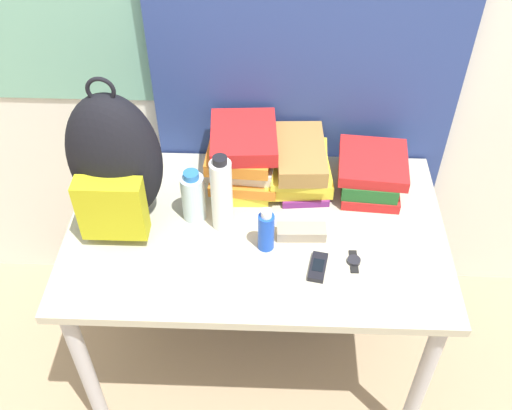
{
  "coord_description": "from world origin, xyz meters",
  "views": [
    {
      "loc": [
        0.05,
        -0.93,
        2.06
      ],
      "look_at": [
        0.0,
        0.36,
        0.81
      ],
      "focal_mm": 42.0,
      "sensor_mm": 36.0,
      "label": 1
    }
  ],
  "objects_px": {
    "backpack": "(115,164)",
    "water_bottle": "(193,197)",
    "wristwatch": "(354,261)",
    "sunscreen_bottle": "(266,231)",
    "cell_phone": "(318,267)",
    "sunglasses_case": "(301,232)",
    "book_stack_right": "(371,172)",
    "sports_bottle": "(222,194)",
    "book_stack_left": "(243,157)",
    "book_stack_center": "(299,166)"
  },
  "relations": [
    {
      "from": "book_stack_right",
      "to": "water_bottle",
      "type": "xyz_separation_m",
      "value": [
        -0.56,
        -0.16,
        0.02
      ]
    },
    {
      "from": "book_stack_right",
      "to": "sunscreen_bottle",
      "type": "relative_size",
      "value": 1.76
    },
    {
      "from": "book_stack_right",
      "to": "book_stack_left",
      "type": "bearing_deg",
      "value": 178.57
    },
    {
      "from": "book_stack_center",
      "to": "backpack",
      "type": "bearing_deg",
      "value": -162.81
    },
    {
      "from": "water_bottle",
      "to": "cell_phone",
      "type": "xyz_separation_m",
      "value": [
        0.38,
        -0.2,
        -0.08
      ]
    },
    {
      "from": "backpack",
      "to": "sports_bottle",
      "type": "height_order",
      "value": "backpack"
    },
    {
      "from": "book_stack_right",
      "to": "cell_phone",
      "type": "xyz_separation_m",
      "value": [
        -0.18,
        -0.36,
        -0.06
      ]
    },
    {
      "from": "book_stack_left",
      "to": "sunglasses_case",
      "type": "height_order",
      "value": "book_stack_left"
    },
    {
      "from": "book_stack_center",
      "to": "cell_phone",
      "type": "xyz_separation_m",
      "value": [
        0.05,
        -0.37,
        -0.07
      ]
    },
    {
      "from": "backpack",
      "to": "sports_bottle",
      "type": "bearing_deg",
      "value": -5.77
    },
    {
      "from": "backpack",
      "to": "cell_phone",
      "type": "xyz_separation_m",
      "value": [
        0.6,
        -0.2,
        -0.21
      ]
    },
    {
      "from": "sunscreen_bottle",
      "to": "sunglasses_case",
      "type": "height_order",
      "value": "sunscreen_bottle"
    },
    {
      "from": "sunscreen_bottle",
      "to": "sunglasses_case",
      "type": "distance_m",
      "value": 0.13
    },
    {
      "from": "book_stack_left",
      "to": "sunscreen_bottle",
      "type": "height_order",
      "value": "book_stack_left"
    },
    {
      "from": "backpack",
      "to": "book_stack_center",
      "type": "xyz_separation_m",
      "value": [
        0.55,
        0.17,
        -0.14
      ]
    },
    {
      "from": "sunscreen_bottle",
      "to": "sunglasses_case",
      "type": "xyz_separation_m",
      "value": [
        0.11,
        0.05,
        -0.05
      ]
    },
    {
      "from": "book_stack_left",
      "to": "book_stack_right",
      "type": "height_order",
      "value": "book_stack_left"
    },
    {
      "from": "book_stack_right",
      "to": "sports_bottle",
      "type": "distance_m",
      "value": 0.51
    },
    {
      "from": "backpack",
      "to": "wristwatch",
      "type": "xyz_separation_m",
      "value": [
        0.71,
        -0.17,
        -0.21
      ]
    },
    {
      "from": "cell_phone",
      "to": "sunglasses_case",
      "type": "height_order",
      "value": "sunglasses_case"
    },
    {
      "from": "book_stack_left",
      "to": "sunscreen_bottle",
      "type": "xyz_separation_m",
      "value": [
        0.08,
        -0.29,
        -0.04
      ]
    },
    {
      "from": "sunglasses_case",
      "to": "wristwatch",
      "type": "height_order",
      "value": "sunglasses_case"
    },
    {
      "from": "book_stack_left",
      "to": "water_bottle",
      "type": "height_order",
      "value": "book_stack_left"
    },
    {
      "from": "backpack",
      "to": "sunscreen_bottle",
      "type": "xyz_separation_m",
      "value": [
        0.45,
        -0.12,
        -0.14
      ]
    },
    {
      "from": "book_stack_left",
      "to": "wristwatch",
      "type": "relative_size",
      "value": 3.05
    },
    {
      "from": "cell_phone",
      "to": "wristwatch",
      "type": "bearing_deg",
      "value": 15.38
    },
    {
      "from": "backpack",
      "to": "water_bottle",
      "type": "distance_m",
      "value": 0.26
    },
    {
      "from": "book_stack_left",
      "to": "book_stack_center",
      "type": "bearing_deg",
      "value": -0.91
    },
    {
      "from": "book_stack_center",
      "to": "book_stack_right",
      "type": "height_order",
      "value": "book_stack_center"
    },
    {
      "from": "sunscreen_bottle",
      "to": "wristwatch",
      "type": "height_order",
      "value": "sunscreen_bottle"
    },
    {
      "from": "backpack",
      "to": "book_stack_center",
      "type": "bearing_deg",
      "value": 17.19
    },
    {
      "from": "book_stack_right",
      "to": "wristwatch",
      "type": "distance_m",
      "value": 0.35
    },
    {
      "from": "water_bottle",
      "to": "sunscreen_bottle",
      "type": "xyz_separation_m",
      "value": [
        0.23,
        -0.12,
        -0.02
      ]
    },
    {
      "from": "cell_phone",
      "to": "water_bottle",
      "type": "bearing_deg",
      "value": 151.95
    },
    {
      "from": "sports_bottle",
      "to": "cell_phone",
      "type": "xyz_separation_m",
      "value": [
        0.29,
        -0.17,
        -0.12
      ]
    },
    {
      "from": "water_bottle",
      "to": "sunscreen_bottle",
      "type": "relative_size",
      "value": 1.2
    },
    {
      "from": "sports_bottle",
      "to": "sunglasses_case",
      "type": "xyz_separation_m",
      "value": [
        0.24,
        -0.04,
        -0.11
      ]
    },
    {
      "from": "book_stack_center",
      "to": "cell_phone",
      "type": "height_order",
      "value": "book_stack_center"
    },
    {
      "from": "book_stack_left",
      "to": "water_bottle",
      "type": "distance_m",
      "value": 0.22
    },
    {
      "from": "water_bottle",
      "to": "wristwatch",
      "type": "distance_m",
      "value": 0.53
    },
    {
      "from": "backpack",
      "to": "book_stack_center",
      "type": "distance_m",
      "value": 0.59
    },
    {
      "from": "backpack",
      "to": "wristwatch",
      "type": "height_order",
      "value": "backpack"
    },
    {
      "from": "book_stack_center",
      "to": "book_stack_right",
      "type": "xyz_separation_m",
      "value": [
        0.23,
        -0.01,
        -0.01
      ]
    },
    {
      "from": "cell_phone",
      "to": "wristwatch",
      "type": "distance_m",
      "value": 0.11
    },
    {
      "from": "book_stack_center",
      "to": "sunscreen_bottle",
      "type": "height_order",
      "value": "book_stack_center"
    },
    {
      "from": "book_stack_center",
      "to": "sports_bottle",
      "type": "height_order",
      "value": "sports_bottle"
    },
    {
      "from": "book_stack_left",
      "to": "sunglasses_case",
      "type": "bearing_deg",
      "value": -52.02
    },
    {
      "from": "backpack",
      "to": "water_bottle",
      "type": "relative_size",
      "value": 2.74
    },
    {
      "from": "book_stack_right",
      "to": "cell_phone",
      "type": "bearing_deg",
      "value": -116.63
    },
    {
      "from": "wristwatch",
      "to": "backpack",
      "type": "bearing_deg",
      "value": 166.5
    }
  ]
}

